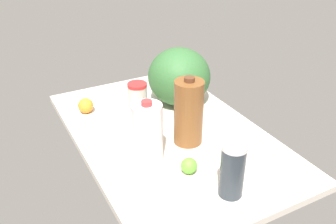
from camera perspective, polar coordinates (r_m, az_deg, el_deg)
name	(u,v)px	position (r cm, az deg, el deg)	size (l,w,h in cm)	color
countertop	(168,135)	(165.17, 0.00, -3.49)	(120.00, 76.00, 3.00)	beige
shaker_bottle	(232,170)	(127.41, 9.73, -8.75)	(8.52, 8.52, 20.11)	#2D353C
tumbler_cup	(138,103)	(167.97, -4.61, 1.39)	(8.66, 8.66, 19.19)	beige
watermelon	(179,77)	(182.94, 1.71, 5.42)	(30.41, 30.41, 28.14)	#326432
chocolate_milk_jug	(189,112)	(151.32, 3.15, -0.04)	(11.96, 11.96, 29.34)	brown
milk_jug	(148,133)	(141.55, -3.13, -3.16)	(11.57, 11.57, 25.50)	white
orange_loose	(86,106)	(182.21, -12.43, 0.95)	(7.26, 7.26, 7.26)	orange
lime_near_front	(189,166)	(139.39, 3.23, -8.19)	(6.14, 6.14, 6.14)	#62B734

